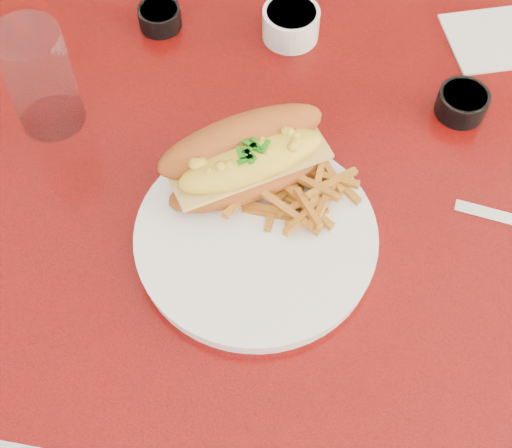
% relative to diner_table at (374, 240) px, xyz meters
% --- Properties ---
extents(ground, '(8.00, 8.00, 0.00)m').
position_rel_diner_table_xyz_m(ground, '(0.00, 0.00, -0.61)').
color(ground, beige).
rests_on(ground, ground).
extents(diner_table, '(1.23, 0.83, 0.77)m').
position_rel_diner_table_xyz_m(diner_table, '(0.00, 0.00, 0.00)').
color(diner_table, red).
rests_on(diner_table, ground).
extents(booth_bench_far, '(1.20, 0.51, 0.90)m').
position_rel_diner_table_xyz_m(booth_bench_far, '(0.00, 0.81, -0.32)').
color(booth_bench_far, '#A20A15').
rests_on(booth_bench_far, ground).
extents(dinner_plate, '(0.29, 0.29, 0.02)m').
position_rel_diner_table_xyz_m(dinner_plate, '(-0.14, -0.12, 0.17)').
color(dinner_plate, white).
rests_on(dinner_plate, diner_table).
extents(mac_hoagie, '(0.22, 0.19, 0.09)m').
position_rel_diner_table_xyz_m(mac_hoagie, '(-0.17, -0.05, 0.22)').
color(mac_hoagie, '#A8501B').
rests_on(mac_hoagie, dinner_plate).
extents(fries_pile, '(0.13, 0.12, 0.03)m').
position_rel_diner_table_xyz_m(fries_pile, '(-0.11, -0.07, 0.19)').
color(fries_pile, orange).
rests_on(fries_pile, dinner_plate).
extents(fork, '(0.07, 0.13, 0.00)m').
position_rel_diner_table_xyz_m(fork, '(-0.10, -0.07, 0.18)').
color(fork, silver).
rests_on(fork, dinner_plate).
extents(gravy_ramekin, '(0.09, 0.09, 0.04)m').
position_rel_diner_table_xyz_m(gravy_ramekin, '(-0.16, 0.21, 0.18)').
color(gravy_ramekin, white).
rests_on(gravy_ramekin, diner_table).
extents(sauce_cup_left, '(0.07, 0.07, 0.03)m').
position_rel_diner_table_xyz_m(sauce_cup_left, '(-0.34, 0.19, 0.18)').
color(sauce_cup_left, black).
rests_on(sauce_cup_left, diner_table).
extents(sauce_cup_right, '(0.07, 0.07, 0.03)m').
position_rel_diner_table_xyz_m(sauce_cup_right, '(0.07, 0.11, 0.18)').
color(sauce_cup_right, black).
rests_on(sauce_cup_right, diner_table).
extents(water_tumbler, '(0.10, 0.10, 0.14)m').
position_rel_diner_table_xyz_m(water_tumbler, '(-0.43, 0.01, 0.23)').
color(water_tumbler, '#ADCADE').
rests_on(water_tumbler, diner_table).
extents(paper_napkin, '(0.15, 0.15, 0.00)m').
position_rel_diner_table_xyz_m(paper_napkin, '(0.11, 0.24, 0.16)').
color(paper_napkin, white).
rests_on(paper_napkin, diner_table).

